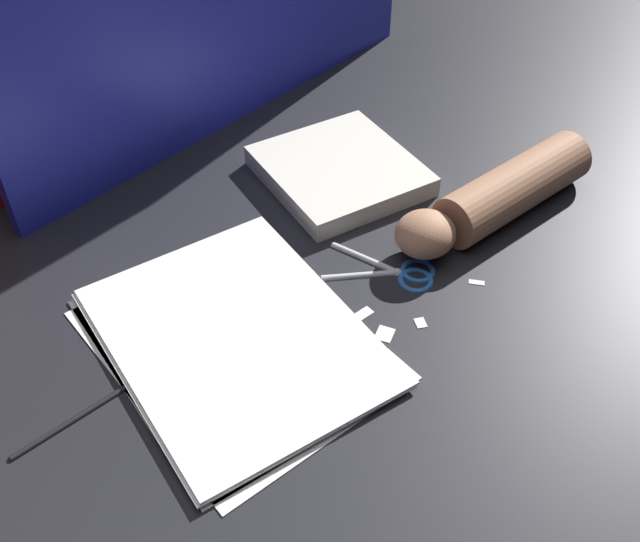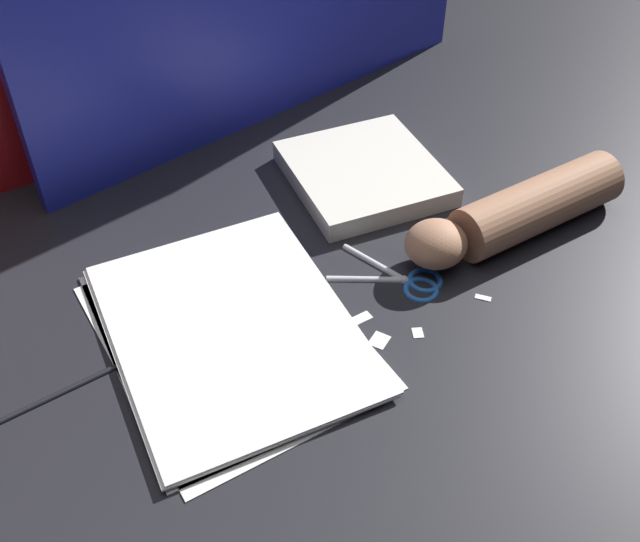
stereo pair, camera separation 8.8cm
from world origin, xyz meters
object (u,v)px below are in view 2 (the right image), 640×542
paper_stack (229,330)px  scissors (404,278)px  hand_forearm (517,211)px  book_closed (364,173)px

paper_stack → scissors: size_ratio=2.44×
paper_stack → hand_forearm: hand_forearm is taller
paper_stack → scissors: 0.23m
paper_stack → book_closed: book_closed is taller
paper_stack → hand_forearm: 0.42m
hand_forearm → scissors: bearing=-177.5°
hand_forearm → paper_stack: bearing=177.9°
book_closed → hand_forearm: (0.12, -0.20, 0.02)m
paper_stack → book_closed: (0.30, 0.18, 0.01)m
scissors → hand_forearm: size_ratio=0.44×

